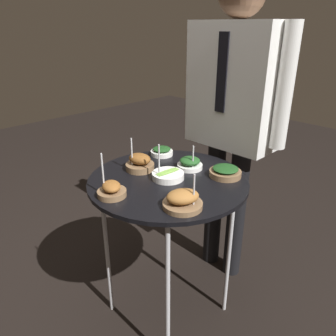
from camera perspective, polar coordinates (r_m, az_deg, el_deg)
The scene contains 10 objects.
ground_plane at distance 1.90m, azimuth 0.00°, elevation -23.26°, with size 8.00×8.00×0.00m, color black.
serving_cart at distance 1.46m, azimuth 0.00°, elevation -3.77°, with size 0.70×0.70×0.77m.
bowl_spinach_front_center at distance 1.53m, azimuth 3.83°, elevation 0.80°, with size 0.12×0.12×0.12m.
bowl_roast_mid_right at distance 1.30m, azimuth -9.80°, elevation -3.79°, with size 0.12×0.11×0.18m.
bowl_asparagus_near_rim at distance 1.43m, azimuth -0.08°, elevation -1.26°, with size 0.14×0.14×0.16m.
bowl_spinach_far_rim at distance 1.69m, azimuth -1.09°, elevation 2.90°, with size 0.11×0.11×0.04m.
bowl_spinach_back_right at distance 1.47m, azimuth 9.95°, elevation -0.66°, with size 0.14×0.14×0.05m.
bowl_roast_back_left at distance 1.20m, azimuth 2.58°, elevation -5.61°, with size 0.15×0.15×0.14m.
bowl_roast_front_right at distance 1.51m, azimuth -4.93°, elevation 0.87°, with size 0.13×0.13×0.16m.
waiter_figure at distance 1.72m, azimuth 11.32°, elevation 11.25°, with size 0.60×0.23×1.63m.
Camera 1 is at (0.92, -0.91, 1.39)m, focal length 35.00 mm.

